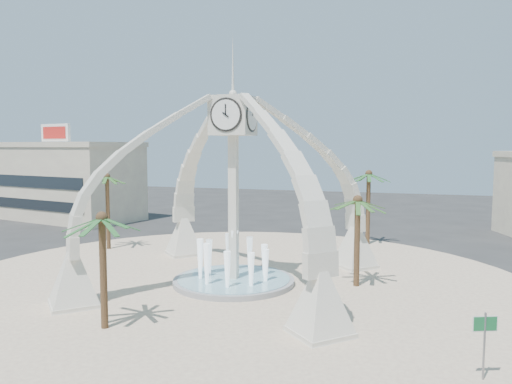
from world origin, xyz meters
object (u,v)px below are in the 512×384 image
(fountain, at_px, (234,280))
(palm_west, at_px, (107,178))
(palm_south, at_px, (102,219))
(palm_east, at_px, (358,201))
(street_sign, at_px, (485,332))
(clock_tower, at_px, (233,187))
(palm_north, at_px, (369,175))

(fountain, bearing_deg, palm_west, 153.67)
(palm_south, bearing_deg, fountain, 70.76)
(palm_east, xyz_separation_m, street_sign, (6.21, -11.74, -3.64))
(palm_south, distance_m, street_sign, 17.68)
(palm_east, bearing_deg, palm_south, -133.98)
(palm_east, xyz_separation_m, palm_west, (-22.24, 5.20, 0.77))
(clock_tower, xyz_separation_m, palm_west, (-14.47, 7.16, -0.13))
(clock_tower, relative_size, palm_east, 2.80)
(palm_west, bearing_deg, palm_south, -56.30)
(street_sign, bearing_deg, palm_east, 96.25)
(palm_west, distance_m, palm_south, 20.10)
(palm_east, height_order, palm_west, palm_west)
(clock_tower, relative_size, fountain, 2.24)
(palm_east, bearing_deg, clock_tower, -165.82)
(palm_east, xyz_separation_m, palm_south, (-11.10, -11.50, -0.05))
(palm_east, distance_m, palm_south, 15.98)
(street_sign, bearing_deg, palm_north, 83.03)
(fountain, distance_m, street_sign, 17.14)
(palm_south, relative_size, street_sign, 2.32)
(palm_north, bearing_deg, street_sign, -75.34)
(clock_tower, bearing_deg, street_sign, -34.97)
(palm_east, relative_size, palm_north, 0.87)
(fountain, relative_size, palm_east, 1.25)
(palm_west, xyz_separation_m, palm_south, (11.14, -16.70, -0.82))
(street_sign, bearing_deg, fountain, 123.40)
(palm_north, height_order, street_sign, palm_north)
(palm_east, relative_size, palm_west, 0.90)
(fountain, bearing_deg, palm_east, 14.17)
(palm_west, bearing_deg, clock_tower, -26.34)
(palm_south, bearing_deg, street_sign, -0.78)
(clock_tower, xyz_separation_m, palm_south, (-3.33, -9.54, -0.96))
(clock_tower, distance_m, palm_east, 8.06)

